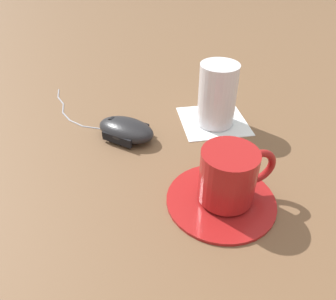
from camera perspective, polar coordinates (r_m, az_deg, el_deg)
name	(u,v)px	position (r m, az deg, el deg)	size (l,w,h in m)	color
ground_plane	(191,158)	(0.52, 3.95, -1.42)	(3.00, 3.00, 0.00)	brown
saucer	(221,199)	(0.45, 9.20, -8.43)	(0.15, 0.15, 0.01)	maroon
coffee_cup	(230,175)	(0.43, 10.71, -4.27)	(0.07, 0.11, 0.07)	maroon
computer_mouse	(126,130)	(0.56, -7.33, 3.56)	(0.12, 0.12, 0.03)	black
mouse_cable	(69,110)	(0.67, -16.87, 6.64)	(0.19, 0.08, 0.00)	gray
napkin_under_glass	(213,121)	(0.62, 7.88, 5.08)	(0.12, 0.12, 0.00)	white
drinking_glass	(217,95)	(0.58, 8.59, 9.48)	(0.07, 0.07, 0.11)	silver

